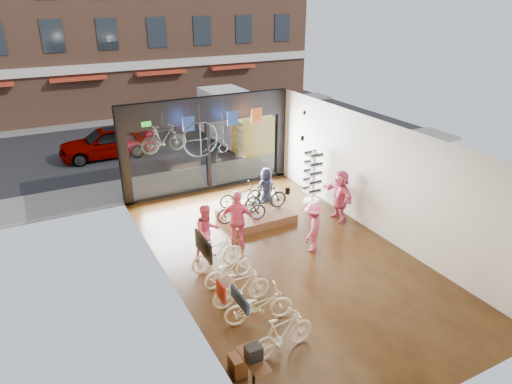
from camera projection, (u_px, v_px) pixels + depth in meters
ground_plane at (284, 256)px, 14.00m from camera, size 7.00×12.00×0.04m
ceiling at (287, 136)px, 12.47m from camera, size 7.00×12.00×0.04m
wall_left at (168, 226)px, 11.74m from camera, size 0.04×12.00×3.80m
wall_right at (379, 179)px, 14.73m from camera, size 0.04×12.00×3.80m
wall_back at (455, 320)px, 8.34m from camera, size 7.00×0.04×3.80m
storefront at (208, 144)px, 18.11m from camera, size 7.00×0.26×3.80m
exit_sign at (146, 124)px, 16.54m from camera, size 0.35×0.06×0.18m
street_road at (150, 134)px, 26.19m from camera, size 30.00×18.00×0.02m
sidewalk_near at (199, 177)px, 19.82m from camera, size 30.00×2.40×0.12m
sidewalk_far at (133, 117)px, 29.42m from camera, size 30.00×2.00×0.12m
opposite_building at (112, 1)px, 28.68m from camera, size 26.00×5.00×14.00m
street_car at (107, 142)px, 22.22m from camera, size 4.48×1.80×1.53m
box_truck at (239, 120)px, 24.03m from camera, size 2.16×6.49×2.56m
floor_bike_1 at (282, 334)px, 10.05m from camera, size 1.70×0.63×1.00m
floor_bike_2 at (259, 306)px, 11.03m from camera, size 1.82×0.94×0.91m
floor_bike_3 at (241, 288)px, 11.64m from camera, size 1.63×0.49×0.97m
floor_bike_4 at (228, 269)px, 12.57m from camera, size 1.67×0.88×0.84m
floor_bike_5 at (217, 254)px, 13.16m from camera, size 1.64×0.55×0.97m
display_platform at (256, 215)px, 16.21m from camera, size 2.40×1.80×0.30m
display_bike_left at (241, 210)px, 15.27m from camera, size 1.78×0.89×0.89m
display_bike_mid at (266, 198)px, 16.06m from camera, size 1.66×0.52×0.99m
display_bike_right at (240, 195)px, 16.45m from camera, size 1.62×0.62×0.84m
customer_1 at (207, 232)px, 13.57m from camera, size 0.91×0.74×1.75m
customer_2 at (238, 220)px, 14.14m from camera, size 1.15×1.05×1.88m
customer_3 at (313, 227)px, 14.02m from camera, size 1.16×1.11×1.59m
customer_4 at (266, 188)px, 16.87m from camera, size 0.88×0.70×1.56m
customer_5 at (340, 195)px, 15.92m from camera, size 0.65×1.74×1.84m
sunglasses_rack at (312, 178)px, 17.19m from camera, size 0.61×0.50×2.05m
wall_merch at (230, 322)px, 9.20m from camera, size 0.40×2.40×2.60m
penny_farthing at (208, 140)px, 16.64m from camera, size 1.69×0.06×1.35m
hung_bike at (164, 139)px, 15.28m from camera, size 1.60×0.54×0.95m
jersey_left at (189, 124)px, 16.57m from camera, size 0.45×0.03×0.55m
jersey_mid at (233, 118)px, 17.32m from camera, size 0.45×0.03×0.55m
jersey_right at (257, 115)px, 17.76m from camera, size 0.45×0.03×0.55m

